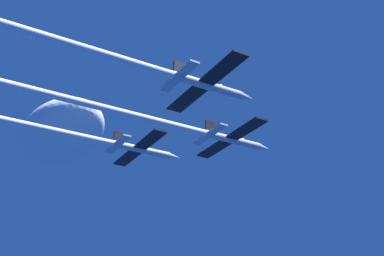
{
  "coord_description": "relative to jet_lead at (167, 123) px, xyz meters",
  "views": [
    {
      "loc": [
        52.66,
        -37.51,
        -29.24
      ],
      "look_at": [
        -0.2,
        -6.66,
        -0.02
      ],
      "focal_mm": 46.4,
      "sensor_mm": 36.0,
      "label": 1
    }
  ],
  "objects": [
    {
      "name": "jet_lead",
      "position": [
        0.0,
        0.0,
        0.0
      ],
      "size": [
        15.06,
        41.08,
        2.49
      ],
      "color": "#B2BAC6"
    },
    {
      "name": "jet_left_wing",
      "position": [
        -10.32,
        -8.49,
        0.25
      ],
      "size": [
        15.06,
        38.62,
        2.49
      ],
      "color": "#B2BAC6"
    },
    {
      "name": "jet_right_wing",
      "position": [
        10.59,
        -10.12,
        0.44
      ],
      "size": [
        15.06,
        39.53,
        2.49
      ],
      "color": "#B2BAC6"
    },
    {
      "name": "cloud_wispy",
      "position": [
        -35.07,
        -4.91,
        11.54
      ],
      "size": [
        26.08,
        14.35,
        9.13
      ],
      "primitive_type": "ellipsoid",
      "color": "white"
    },
    {
      "name": "cloud_puffy",
      "position": [
        -47.47,
        0.58,
        19.13
      ],
      "size": [
        19.68,
        10.83,
        6.89
      ],
      "primitive_type": "ellipsoid",
      "color": "white"
    }
  ]
}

